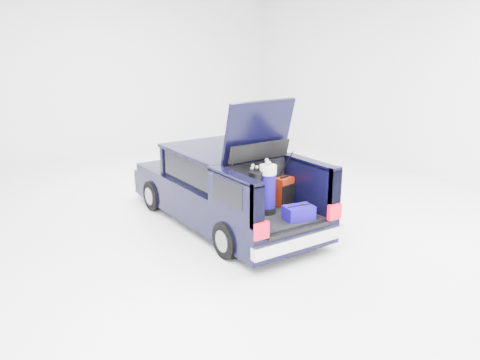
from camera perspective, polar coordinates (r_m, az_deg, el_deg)
ground at (r=9.80m, az=-1.64°, el=-4.82°), size 14.00×14.00×0.00m
car at (r=9.67m, az=-2.01°, el=-0.90°), size 1.87×4.65×2.47m
red_suitcase at (r=8.91m, az=5.00°, el=-1.28°), size 0.35×0.27×0.52m
black_golf_bag at (r=8.40m, az=1.60°, el=-1.35°), size 0.25×0.34×0.85m
blue_golf_bag at (r=8.43m, az=3.14°, el=-1.00°), size 0.33×0.33×0.94m
blue_duffel at (r=8.29m, az=6.61°, el=-3.65°), size 0.52×0.38×0.25m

